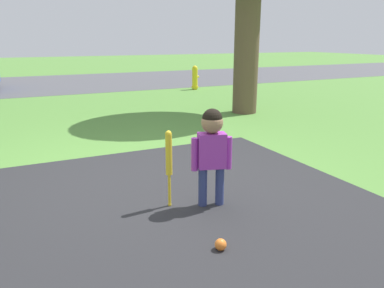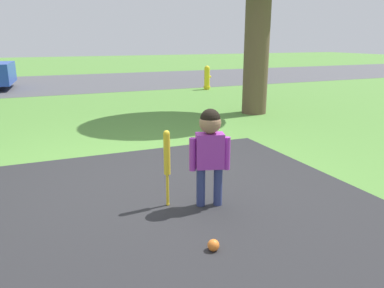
{
  "view_description": "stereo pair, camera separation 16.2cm",
  "coord_description": "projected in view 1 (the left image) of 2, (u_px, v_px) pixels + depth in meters",
  "views": [
    {
      "loc": [
        -1.16,
        -3.67,
        1.46
      ],
      "look_at": [
        0.34,
        -0.52,
        0.47
      ],
      "focal_mm": 35.0,
      "sensor_mm": 36.0,
      "label": 1
    },
    {
      "loc": [
        -1.02,
        -3.74,
        1.46
      ],
      "look_at": [
        0.34,
        -0.52,
        0.47
      ],
      "focal_mm": 35.0,
      "sensor_mm": 36.0,
      "label": 2
    }
  ],
  "objects": [
    {
      "name": "ground_plane",
      "position": [
        143.0,
        178.0,
        4.07
      ],
      "size": [
        60.0,
        60.0,
        0.0
      ],
      "primitive_type": "plane",
      "color": "#518438"
    },
    {
      "name": "child",
      "position": [
        212.0,
        144.0,
        3.25
      ],
      "size": [
        0.35,
        0.2,
        0.89
      ],
      "rotation": [
        0.0,
        0.0,
        -0.29
      ],
      "color": "navy",
      "rests_on": "ground"
    },
    {
      "name": "street_strip",
      "position": [
        50.0,
        83.0,
        12.58
      ],
      "size": [
        40.0,
        6.0,
        0.01
      ],
      "color": "#4C4C51",
      "rests_on": "ground"
    },
    {
      "name": "sports_ball",
      "position": [
        221.0,
        245.0,
        2.67
      ],
      "size": [
        0.09,
        0.09,
        0.09
      ],
      "color": "orange",
      "rests_on": "ground"
    },
    {
      "name": "baseball_bat",
      "position": [
        169.0,
        158.0,
        3.26
      ],
      "size": [
        0.06,
        0.06,
        0.7
      ],
      "color": "yellow",
      "rests_on": "ground"
    },
    {
      "name": "fire_hydrant",
      "position": [
        195.0,
        78.0,
        11.04
      ],
      "size": [
        0.23,
        0.2,
        0.7
      ],
      "color": "yellow",
      "rests_on": "ground"
    }
  ]
}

